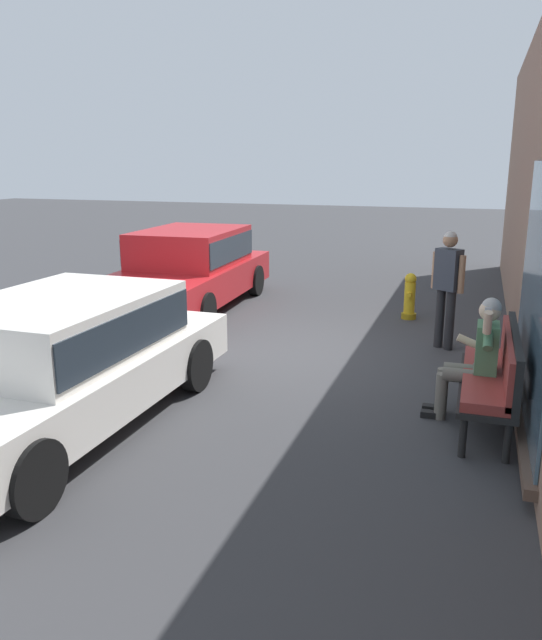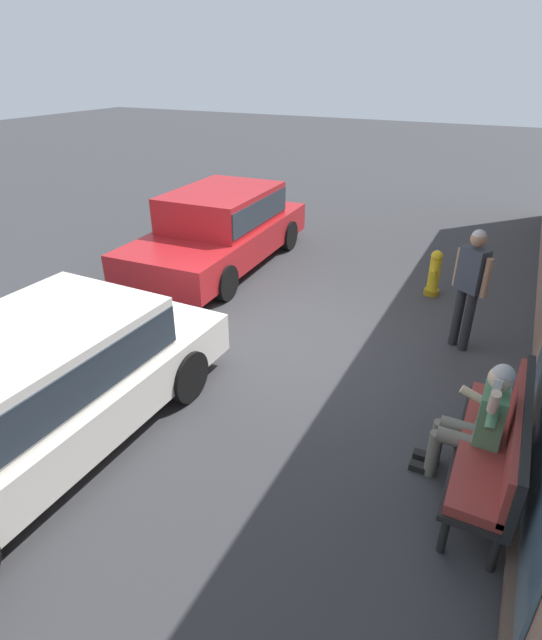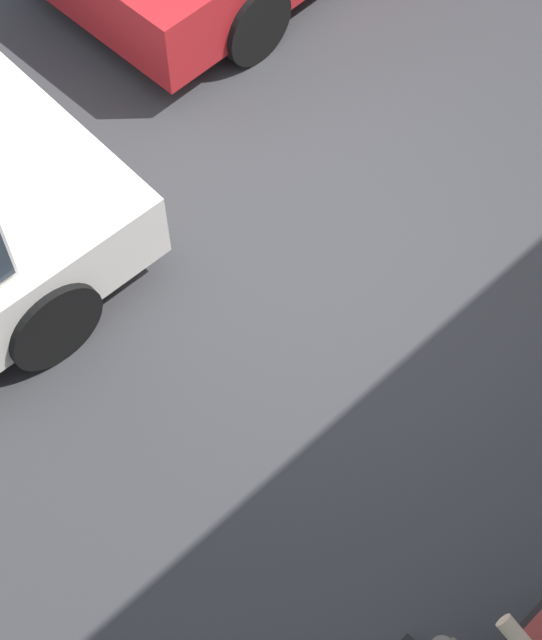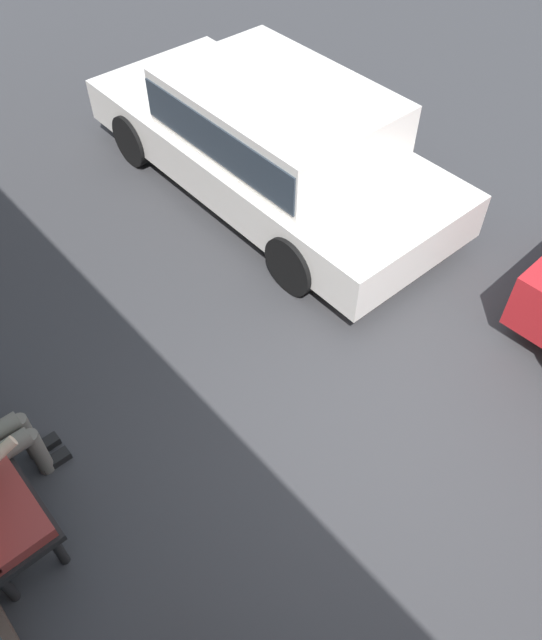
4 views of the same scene
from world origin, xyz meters
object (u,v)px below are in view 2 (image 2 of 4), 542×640
bench (500,442)px  fire_hydrant (434,274)px  parked_car_mid (31,386)px  parked_car_near (221,225)px  person_on_phone (478,421)px  pedestrian_standing (470,281)px

bench → fire_hydrant: bench is taller
parked_car_mid → fire_hydrant: 6.48m
parked_car_near → parked_car_mid: parked_car_near is taller
fire_hydrant → parked_car_mid: bearing=-27.2°
parked_car_mid → fire_hydrant: bearing=152.8°
parked_car_mid → person_on_phone: bearing=110.0°
bench → person_on_phone: 0.26m
bench → person_on_phone: (-0.05, -0.22, 0.13)m
parked_car_mid → parked_car_near: bearing=-168.5°
pedestrian_standing → fire_hydrant: size_ratio=2.14×
person_on_phone → pedestrian_standing: size_ratio=0.78×
bench → parked_car_mid: bearing=-71.6°
pedestrian_standing → bench: bearing=14.1°
bench → pedestrian_standing: (-2.67, -0.67, 0.44)m
person_on_phone → pedestrian_standing: pedestrian_standing is taller
bench → parked_car_near: bearing=-126.3°
bench → parked_car_mid: (1.43, -4.31, 0.16)m
parked_car_mid → pedestrian_standing: size_ratio=2.72×
bench → parked_car_mid: size_ratio=0.42×
bench → pedestrian_standing: pedestrian_standing is taller
bench → fire_hydrant: bearing=-162.6°
bench → parked_car_near: (-3.98, -5.42, 0.21)m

